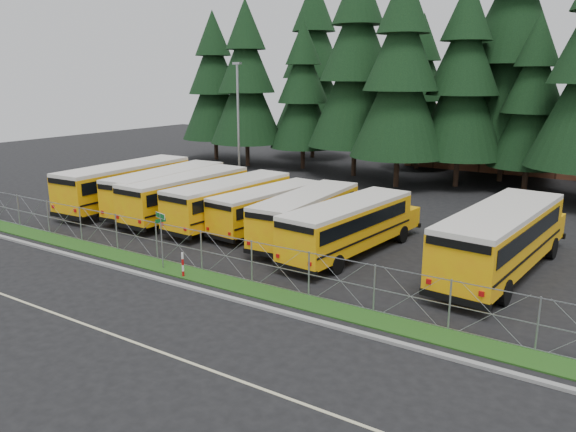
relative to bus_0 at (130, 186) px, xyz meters
The scene contains 27 objects.
ground 15.36m from the bus_0, 23.90° to the right, with size 120.00×120.00×0.00m, color black.
curb 16.84m from the bus_0, 33.63° to the right, with size 50.00×0.25×0.12m, color gray.
grass_verge 16.12m from the bus_0, 29.46° to the right, with size 50.00×1.40×0.06m, color #184313.
road_lane_line 19.97m from the bus_0, 45.45° to the right, with size 50.00×0.12×0.01m, color beige.
chainlink_fence 15.72m from the bus_0, 27.24° to the right, with size 44.00×0.10×2.00m, color #999DA2, non-canonical shape.
brick_building 39.29m from the bus_0, 59.44° to the left, with size 22.00×10.00×6.00m, color brown.
bus_0 is the anchor object (origin of this frame).
bus_1 3.40m from the bus_0, 10.19° to the left, with size 2.68×11.37×2.98m, color #FFC108, non-canonical shape.
bus_2 5.56m from the bus_0, ahead, with size 2.64×11.20×2.94m, color #FFC108, non-canonical shape.
bus_3 8.97m from the bus_0, ahead, with size 2.57×10.87×2.85m, color #FFC108, non-canonical shape.
bus_4 11.61m from the bus_0, ahead, with size 2.31×9.78×2.56m, color #FFC108, non-canonical shape.
bus_5 14.66m from the bus_0, ahead, with size 2.48×10.52×2.76m, color #FFC108, non-canonical shape.
bus_6 17.85m from the bus_0, ahead, with size 2.55×10.80×2.83m, color #FFC108, non-canonical shape.
bus_east 25.15m from the bus_0, ahead, with size 2.93×12.43×3.26m, color #FFC108, non-canonical shape.
street_sign 13.87m from the bus_0, 35.66° to the right, with size 0.81×0.54×2.81m.
striped_bollard 15.38m from the bus_0, 33.07° to the right, with size 0.11×0.11×1.20m, color #B20C0C.
light_standard 10.97m from the bus_0, 79.60° to the left, with size 0.70×0.35×10.14m.
conifer_0 24.74m from the bus_0, 115.66° to the left, with size 7.16×7.16×15.84m, color black, non-canonical shape.
conifer_1 21.35m from the bus_0, 103.16° to the left, with size 7.45×7.45×16.47m, color black, non-canonical shape.
conifer_2 22.22m from the bus_0, 87.24° to the left, with size 6.50×6.50×14.37m, color black, non-canonical shape.
conifer_3 23.08m from the bus_0, 70.40° to the left, with size 8.63×8.63×19.08m, color black, non-canonical shape.
conifer_4 22.80m from the bus_0, 54.16° to the left, with size 7.92×7.92×17.52m, color black, non-canonical shape.
conifer_5 27.36m from the bus_0, 50.59° to the left, with size 7.57×7.57×16.75m, color black, non-canonical shape.
conifer_6 31.22m from the bus_0, 44.00° to the left, with size 6.28×6.28×13.89m, color black, non-canonical shape.
conifer_10 29.95m from the bus_0, 94.24° to the left, with size 8.81×8.81×19.49m, color black, non-canonical shape.
conifer_11 30.20m from the bus_0, 68.89° to the left, with size 6.73×6.73×14.89m, color black, non-canonical shape.
conifer_12 33.05m from the bus_0, 52.25° to the left, with size 10.05×10.05×22.22m, color black, non-canonical shape.
Camera 1 is at (16.44, -20.19, 9.15)m, focal length 35.00 mm.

